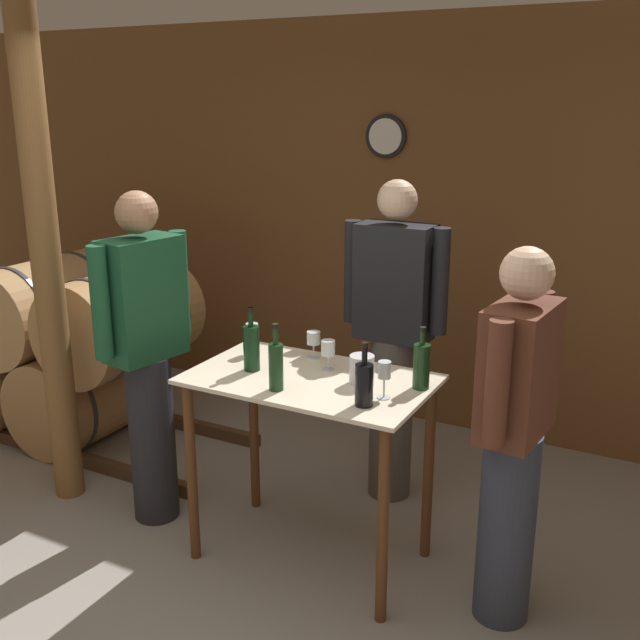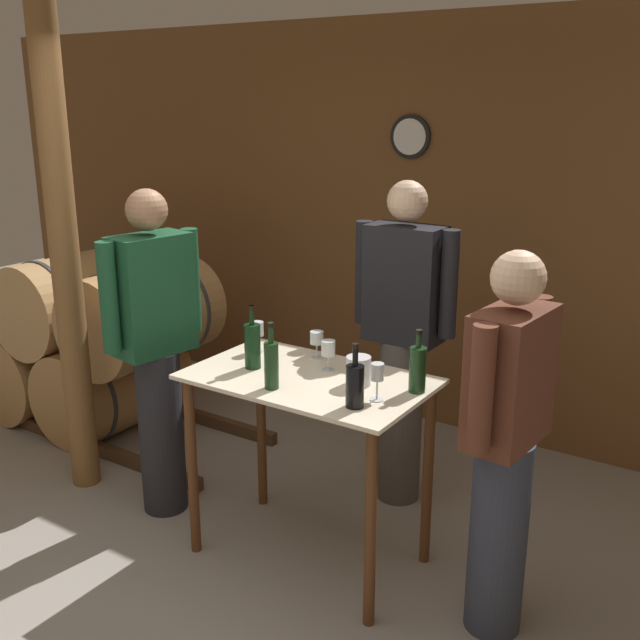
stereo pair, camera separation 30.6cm
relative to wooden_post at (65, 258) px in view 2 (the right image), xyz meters
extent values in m
cube|color=brown|center=(1.39, 1.94, 0.00)|extent=(8.40, 0.05, 2.70)
cylinder|color=black|center=(1.11, 1.90, 0.59)|extent=(0.28, 0.03, 0.28)
cylinder|color=white|center=(1.11, 1.89, 0.59)|extent=(0.23, 0.01, 0.23)
cube|color=#4C331E|center=(-0.77, 0.27, -1.31)|extent=(2.84, 0.06, 0.08)
cube|color=#4C331E|center=(-0.77, 0.99, -1.31)|extent=(2.84, 0.06, 0.08)
cylinder|color=#AD7F4C|center=(-1.10, 0.63, -1.03)|extent=(0.63, 0.90, 0.63)
cylinder|color=#38383D|center=(-1.10, 0.36, -1.03)|extent=(0.65, 0.03, 0.65)
cylinder|color=#38383D|center=(-1.10, 0.90, -1.03)|extent=(0.65, 0.03, 0.65)
cylinder|color=#AD7F4C|center=(-0.44, 0.63, -1.03)|extent=(0.63, 0.90, 0.63)
cylinder|color=#38383D|center=(-0.44, 0.36, -1.03)|extent=(0.65, 0.03, 0.65)
cylinder|color=#38383D|center=(-0.44, 0.90, -1.03)|extent=(0.65, 0.03, 0.65)
cylinder|color=tan|center=(-0.77, 0.63, -0.50)|extent=(0.63, 0.90, 0.63)
cylinder|color=#38383D|center=(-0.77, 0.36, -0.50)|extent=(0.65, 0.03, 0.65)
cylinder|color=#38383D|center=(-0.77, 0.90, -0.50)|extent=(0.65, 0.03, 0.65)
cylinder|color=#AD7F4C|center=(-0.11, 0.63, -0.50)|extent=(0.63, 0.90, 0.63)
cylinder|color=#38383D|center=(-0.11, 0.36, -0.50)|extent=(0.65, 0.03, 0.65)
cylinder|color=#38383D|center=(-0.11, 0.90, -0.50)|extent=(0.65, 0.03, 0.65)
cube|color=beige|center=(1.52, 0.10, -0.41)|extent=(1.12, 0.67, 0.02)
cylinder|color=#593319|center=(1.02, -0.17, -0.89)|extent=(0.05, 0.05, 0.93)
cylinder|color=#593319|center=(2.02, -0.17, -0.89)|extent=(0.05, 0.05, 0.93)
cylinder|color=#593319|center=(1.02, 0.38, -0.89)|extent=(0.05, 0.05, 0.93)
cylinder|color=#593319|center=(2.02, 0.38, -0.89)|extent=(0.05, 0.05, 0.93)
cylinder|color=brown|center=(0.00, 0.00, 0.00)|extent=(0.16, 0.16, 2.70)
cylinder|color=black|center=(1.23, 0.06, -0.29)|extent=(0.08, 0.08, 0.22)
cylinder|color=black|center=(1.23, 0.06, -0.14)|extent=(0.02, 0.02, 0.09)
cylinder|color=black|center=(1.23, 0.06, -0.10)|extent=(0.03, 0.03, 0.02)
cylinder|color=#193819|center=(1.47, -0.10, -0.29)|extent=(0.06, 0.06, 0.21)
cylinder|color=#193819|center=(1.47, -0.10, -0.14)|extent=(0.02, 0.02, 0.09)
cylinder|color=black|center=(1.47, -0.10, -0.11)|extent=(0.03, 0.03, 0.02)
cylinder|color=black|center=(1.88, -0.08, -0.31)|extent=(0.08, 0.08, 0.18)
cylinder|color=black|center=(1.88, -0.08, -0.17)|extent=(0.02, 0.02, 0.10)
cylinder|color=black|center=(1.88, -0.08, -0.13)|extent=(0.03, 0.03, 0.02)
cylinder|color=#193819|center=(2.02, 0.22, -0.30)|extent=(0.07, 0.07, 0.20)
cylinder|color=#193819|center=(2.02, 0.22, -0.16)|extent=(0.02, 0.02, 0.08)
cylinder|color=black|center=(2.02, 0.22, -0.13)|extent=(0.03, 0.03, 0.02)
cylinder|color=silver|center=(1.11, 0.26, -0.40)|extent=(0.06, 0.06, 0.00)
cylinder|color=silver|center=(1.11, 0.26, -0.36)|extent=(0.01, 0.01, 0.08)
cylinder|color=silver|center=(1.11, 0.26, -0.28)|extent=(0.06, 0.06, 0.07)
cylinder|color=silver|center=(1.42, 0.34, -0.40)|extent=(0.06, 0.06, 0.00)
cylinder|color=silver|center=(1.42, 0.34, -0.36)|extent=(0.01, 0.01, 0.07)
cylinder|color=silver|center=(1.42, 0.34, -0.29)|extent=(0.07, 0.07, 0.06)
cylinder|color=silver|center=(1.55, 0.23, -0.40)|extent=(0.06, 0.06, 0.00)
cylinder|color=silver|center=(1.55, 0.23, -0.36)|extent=(0.01, 0.01, 0.07)
cylinder|color=silver|center=(1.55, 0.23, -0.29)|extent=(0.07, 0.07, 0.07)
cylinder|color=silver|center=(1.92, 0.04, -0.40)|extent=(0.06, 0.06, 0.00)
cylinder|color=silver|center=(1.92, 0.04, -0.35)|extent=(0.01, 0.01, 0.09)
cylinder|color=silver|center=(1.92, 0.04, -0.27)|extent=(0.06, 0.06, 0.07)
cylinder|color=silver|center=(1.77, 0.15, -0.33)|extent=(0.11, 0.11, 0.13)
cylinder|color=#333847|center=(2.47, 0.12, -0.91)|extent=(0.24, 0.24, 0.87)
cube|color=#592D1E|center=(2.47, 0.12, -0.20)|extent=(0.25, 0.42, 0.55)
sphere|color=beige|center=(2.47, 0.12, 0.19)|extent=(0.21, 0.21, 0.21)
cylinder|color=#592D1E|center=(2.49, 0.36, -0.18)|extent=(0.09, 0.09, 0.49)
cylinder|color=#592D1E|center=(2.45, -0.13, -0.18)|extent=(0.09, 0.09, 0.49)
cylinder|color=#232328|center=(0.60, 0.05, -0.89)|extent=(0.24, 0.24, 0.91)
cube|color=#194C2D|center=(0.60, 0.05, -0.13)|extent=(0.29, 0.43, 0.62)
sphere|color=#9E7051|center=(0.60, 0.05, 0.31)|extent=(0.21, 0.21, 0.21)
cylinder|color=#194C2D|center=(0.56, -0.20, -0.10)|extent=(0.09, 0.09, 0.56)
cylinder|color=#194C2D|center=(0.64, 0.29, -0.10)|extent=(0.09, 0.09, 0.56)
cylinder|color=#4C4742|center=(1.62, 0.86, -0.88)|extent=(0.24, 0.24, 0.94)
cube|color=black|center=(1.62, 0.86, -0.10)|extent=(0.40, 0.22, 0.62)
sphere|color=beige|center=(1.62, 0.86, 0.33)|extent=(0.21, 0.21, 0.21)
cylinder|color=black|center=(1.87, 0.86, -0.07)|extent=(0.09, 0.09, 0.56)
cylinder|color=black|center=(1.37, 0.86, -0.07)|extent=(0.09, 0.09, 0.56)
camera|label=1|loc=(3.08, -2.73, 0.85)|focal=42.00mm
camera|label=2|loc=(3.35, -2.57, 0.85)|focal=42.00mm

